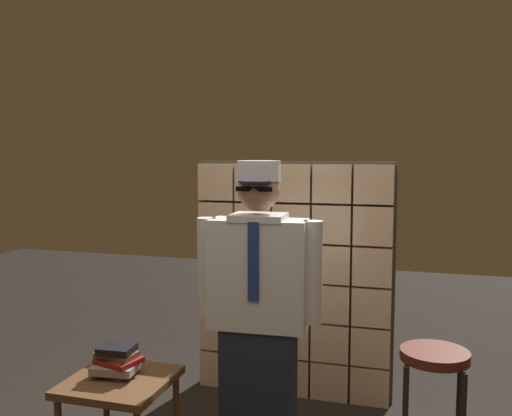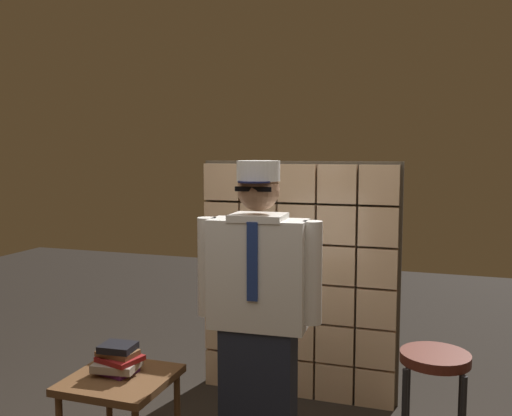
{
  "view_description": "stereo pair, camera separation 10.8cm",
  "coord_description": "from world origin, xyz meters",
  "px_view_note": "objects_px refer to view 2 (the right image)",
  "views": [
    {
      "loc": [
        0.84,
        -2.26,
        1.73
      ],
      "look_at": [
        0.03,
        0.5,
        1.44
      ],
      "focal_mm": 38.86,
      "sensor_mm": 36.0,
      "label": 1
    },
    {
      "loc": [
        0.94,
        -2.23,
        1.73
      ],
      "look_at": [
        0.03,
        0.5,
        1.44
      ],
      "focal_mm": 38.86,
      "sensor_mm": 36.0,
      "label": 2
    }
  ],
  "objects_px": {
    "book_stack": "(118,359)",
    "coffee_mug": "(112,362)",
    "standing_person": "(258,315)",
    "side_table": "(120,390)",
    "bar_stool": "(434,390)"
  },
  "relations": [
    {
      "from": "side_table",
      "to": "book_stack",
      "type": "relative_size",
      "value": 2.17
    },
    {
      "from": "standing_person",
      "to": "side_table",
      "type": "height_order",
      "value": "standing_person"
    },
    {
      "from": "coffee_mug",
      "to": "book_stack",
      "type": "bearing_deg",
      "value": -15.7
    },
    {
      "from": "standing_person",
      "to": "coffee_mug",
      "type": "xyz_separation_m",
      "value": [
        -0.76,
        -0.21,
        -0.28
      ]
    },
    {
      "from": "bar_stool",
      "to": "book_stack",
      "type": "bearing_deg",
      "value": -169.27
    },
    {
      "from": "book_stack",
      "to": "coffee_mug",
      "type": "distance_m",
      "value": 0.05
    },
    {
      "from": "bar_stool",
      "to": "coffee_mug",
      "type": "bearing_deg",
      "value": -169.97
    },
    {
      "from": "bar_stool",
      "to": "coffee_mug",
      "type": "relative_size",
      "value": 5.97
    },
    {
      "from": "book_stack",
      "to": "standing_person",
      "type": "bearing_deg",
      "value": 17.53
    },
    {
      "from": "standing_person",
      "to": "side_table",
      "type": "xyz_separation_m",
      "value": [
        -0.68,
        -0.26,
        -0.4
      ]
    },
    {
      "from": "book_stack",
      "to": "coffee_mug",
      "type": "relative_size",
      "value": 2.04
    },
    {
      "from": "bar_stool",
      "to": "book_stack",
      "type": "xyz_separation_m",
      "value": [
        -1.61,
        -0.3,
        0.07
      ]
    },
    {
      "from": "side_table",
      "to": "book_stack",
      "type": "distance_m",
      "value": 0.16
    },
    {
      "from": "bar_stool",
      "to": "side_table",
      "type": "relative_size",
      "value": 1.35
    },
    {
      "from": "standing_person",
      "to": "bar_stool",
      "type": "xyz_separation_m",
      "value": [
        0.89,
        0.08,
        -0.32
      ]
    }
  ]
}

